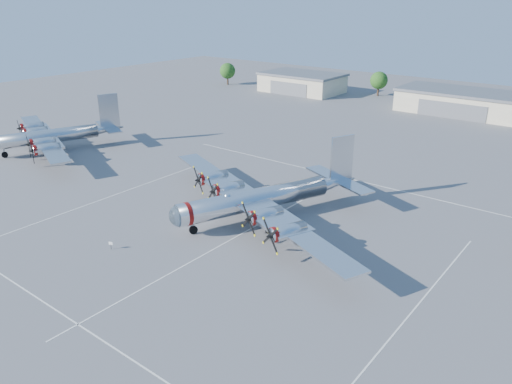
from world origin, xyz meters
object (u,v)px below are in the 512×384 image
Objects in this scene: hangar_west at (302,82)px; tree_far_west at (228,71)px; main_bomber_b29 at (264,217)px; bomber_west at (56,151)px; hangar_center at (462,102)px; info_placard at (111,244)px; tree_west at (379,80)px.

tree_far_west is (-25.00, -3.96, 1.51)m from hangar_west.
main_bomber_b29 is (69.25, -72.46, -4.22)m from tree_far_west.
bomber_west is (21.82, -72.68, -4.22)m from tree_far_west.
hangar_center is at bearing -0.00° from hangar_west.
bomber_west is 38.37× the size of info_placard.
bomber_west is at bearing -105.31° from tree_west.
main_bomber_b29 is at bearing -46.30° from tree_far_west.
info_placard is at bearing -68.99° from hangar_west.
info_placard is at bearing -81.06° from tree_west.
bomber_west is (-48.18, -76.64, -2.71)m from hangar_center.
hangar_west is 0.64× the size of bomber_west.
main_bomber_b29 is at bearing -90.56° from hangar_center.
tree_far_west is at bearing 128.34° from bomber_west.
hangar_center is at bearing -17.82° from tree_west.
tree_far_west and tree_west have the same top height.
info_placard is (61.00, -89.79, -3.58)m from tree_far_west.
tree_west reaches higher than info_placard.
tree_west is 0.16× the size of main_bomber_b29.
bomber_west is at bearing -156.87° from main_bomber_b29.
hangar_center reaches higher than main_bomber_b29.
hangar_west is at bearing -158.11° from tree_west.
bomber_west reaches higher than info_placard.
main_bomber_b29 is at bearing 21.89° from bomber_west.
tree_far_west reaches higher than hangar_west.
tree_far_west is 7.23× the size of info_placard.
tree_far_west is at bearing -176.76° from hangar_center.
hangar_center reaches higher than info_placard.
hangar_center is 94.20m from info_placard.
hangar_center is 4.31× the size of tree_far_west.
bomber_west is at bearing -92.38° from hangar_west.
tree_far_west is at bearing 156.57° from main_bomber_b29.
hangar_west is 88.35m from main_bomber_b29.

